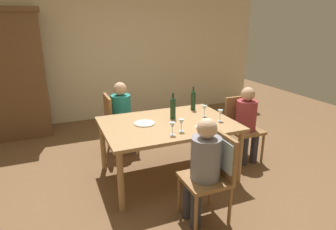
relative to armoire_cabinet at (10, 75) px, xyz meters
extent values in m
plane|color=brown|center=(1.92, -2.33, -1.10)|extent=(10.00, 10.00, 0.00)
cube|color=beige|center=(1.92, 0.45, 0.25)|extent=(6.40, 0.12, 2.70)
cube|color=brown|center=(0.00, 0.00, -0.05)|extent=(1.10, 0.56, 2.10)
cube|color=#A87F51|center=(1.92, -2.33, -0.37)|extent=(1.64, 1.16, 0.04)
cylinder|color=#A87F51|center=(1.17, -2.84, -0.74)|extent=(0.07, 0.07, 0.71)
cylinder|color=#A87F51|center=(2.67, -2.84, -0.74)|extent=(0.07, 0.07, 0.71)
cylinder|color=#A87F51|center=(1.17, -1.82, -0.74)|extent=(0.07, 0.07, 0.71)
cylinder|color=#A87F51|center=(2.67, -1.82, -0.74)|extent=(0.07, 0.07, 0.71)
cylinder|color=olive|center=(1.73, -3.48, -0.88)|extent=(0.04, 0.04, 0.44)
cylinder|color=olive|center=(1.73, -3.10, -0.88)|extent=(0.04, 0.04, 0.44)
cylinder|color=olive|center=(2.11, -3.48, -0.88)|extent=(0.04, 0.04, 0.44)
cylinder|color=olive|center=(2.11, -3.10, -0.88)|extent=(0.04, 0.04, 0.44)
cube|color=olive|center=(1.92, -3.29, -0.64)|extent=(0.44, 0.44, 0.04)
cube|color=olive|center=(2.12, -3.29, -0.40)|extent=(0.04, 0.44, 0.44)
cube|color=#ADC6D6|center=(2.12, -3.29, -0.38)|extent=(0.07, 0.40, 0.31)
cylinder|color=olive|center=(3.31, -2.52, -0.88)|extent=(0.04, 0.04, 0.44)
cylinder|color=olive|center=(2.93, -2.52, -0.88)|extent=(0.04, 0.04, 0.44)
cylinder|color=olive|center=(3.31, -2.14, -0.88)|extent=(0.04, 0.04, 0.44)
cylinder|color=olive|center=(2.93, -2.14, -0.88)|extent=(0.04, 0.04, 0.44)
cube|color=olive|center=(3.12, -2.33, -0.64)|extent=(0.44, 0.44, 0.04)
cube|color=olive|center=(3.12, -2.13, -0.40)|extent=(0.44, 0.04, 0.44)
cylinder|color=olive|center=(1.74, -1.18, -0.88)|extent=(0.04, 0.04, 0.44)
cylinder|color=olive|center=(1.74, -1.56, -0.88)|extent=(0.04, 0.04, 0.44)
cylinder|color=olive|center=(1.36, -1.18, -0.88)|extent=(0.04, 0.04, 0.44)
cylinder|color=olive|center=(1.36, -1.56, -0.88)|extent=(0.04, 0.04, 0.44)
cube|color=olive|center=(1.55, -1.37, -0.64)|extent=(0.44, 0.44, 0.04)
cube|color=olive|center=(1.35, -1.37, -0.40)|extent=(0.04, 0.44, 0.44)
cylinder|color=#33333D|center=(1.78, -3.38, -0.87)|extent=(0.11, 0.11, 0.46)
cylinder|color=#33333D|center=(1.78, -3.20, -0.87)|extent=(0.11, 0.11, 0.46)
cylinder|color=gray|center=(1.92, -3.29, -0.41)|extent=(0.30, 0.30, 0.45)
sphere|color=beige|center=(1.92, -3.29, -0.09)|extent=(0.20, 0.20, 0.20)
cylinder|color=#33333D|center=(3.21, -2.47, -0.87)|extent=(0.11, 0.11, 0.46)
cylinder|color=#33333D|center=(3.04, -2.47, -0.87)|extent=(0.11, 0.11, 0.46)
cylinder|color=#9E383D|center=(3.12, -2.33, -0.41)|extent=(0.29, 0.29, 0.44)
sphere|color=tan|center=(3.12, -2.33, -0.10)|extent=(0.19, 0.19, 0.19)
cylinder|color=#33333D|center=(1.69, -1.28, -0.87)|extent=(0.11, 0.11, 0.46)
cylinder|color=#33333D|center=(1.69, -1.46, -0.87)|extent=(0.11, 0.11, 0.46)
cylinder|color=teal|center=(1.55, -1.37, -0.41)|extent=(0.29, 0.29, 0.45)
sphere|color=tan|center=(1.55, -1.37, -0.09)|extent=(0.20, 0.20, 0.20)
cylinder|color=#19381E|center=(2.46, -1.97, -0.23)|extent=(0.07, 0.07, 0.23)
sphere|color=#19381E|center=(2.46, -1.97, -0.11)|extent=(0.07, 0.07, 0.07)
cylinder|color=#19381E|center=(2.46, -1.97, -0.05)|extent=(0.03, 0.03, 0.09)
cylinder|color=#19381E|center=(2.04, -2.22, -0.23)|extent=(0.07, 0.07, 0.23)
sphere|color=#19381E|center=(2.04, -2.22, -0.10)|extent=(0.07, 0.07, 0.07)
cylinder|color=#19381E|center=(2.04, -2.22, -0.05)|extent=(0.03, 0.03, 0.09)
cylinder|color=silver|center=(1.81, -2.73, -0.35)|extent=(0.06, 0.06, 0.00)
cylinder|color=silver|center=(1.81, -2.73, -0.31)|extent=(0.01, 0.01, 0.07)
cone|color=silver|center=(1.81, -2.73, -0.24)|extent=(0.07, 0.07, 0.07)
cylinder|color=silver|center=(2.47, -2.28, -0.35)|extent=(0.06, 0.06, 0.00)
cylinder|color=silver|center=(2.47, -2.28, -0.31)|extent=(0.01, 0.01, 0.07)
cone|color=silver|center=(2.47, -2.28, -0.24)|extent=(0.07, 0.07, 0.07)
cylinder|color=silver|center=(2.56, -2.53, -0.35)|extent=(0.06, 0.06, 0.00)
cylinder|color=silver|center=(2.56, -2.53, -0.31)|extent=(0.01, 0.01, 0.07)
cone|color=silver|center=(2.56, -2.53, -0.24)|extent=(0.07, 0.07, 0.07)
cylinder|color=silver|center=(1.95, -2.67, -0.35)|extent=(0.06, 0.06, 0.00)
cylinder|color=silver|center=(1.95, -2.67, -0.31)|extent=(0.01, 0.01, 0.07)
cone|color=silver|center=(1.95, -2.67, -0.24)|extent=(0.07, 0.07, 0.07)
cylinder|color=white|center=(2.26, -2.67, -0.34)|extent=(0.23, 0.23, 0.01)
cylinder|color=silver|center=(1.63, -2.26, -0.34)|extent=(0.26, 0.26, 0.01)
camera|label=1|loc=(0.61, -5.51, 0.89)|focal=30.97mm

